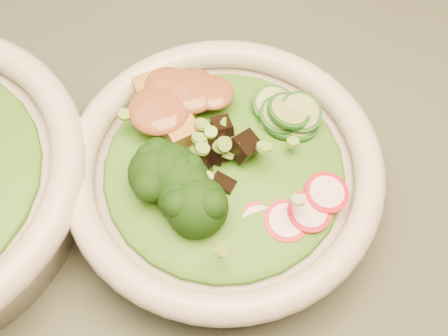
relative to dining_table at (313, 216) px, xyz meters
name	(u,v)px	position (x,y,z in m)	size (l,w,h in m)	color
dining_table	(313,216)	(0.00, 0.00, 0.00)	(1.20, 0.80, 0.75)	black
salad_bowl	(224,179)	(-0.10, 0.01, 0.15)	(0.27, 0.27, 0.07)	beige
lettuce_bed	(224,167)	(-0.10, 0.01, 0.17)	(0.20, 0.20, 0.02)	#246A16
broccoli_florets	(167,207)	(-0.16, -0.01, 0.19)	(0.08, 0.07, 0.04)	black
radish_slices	(283,216)	(-0.08, -0.05, 0.18)	(0.11, 0.04, 0.02)	#B20D28
cucumber_slices	(281,117)	(-0.04, 0.03, 0.19)	(0.07, 0.07, 0.04)	#9BBF6A
mushroom_heap	(214,150)	(-0.11, 0.02, 0.19)	(0.07, 0.07, 0.04)	black
tofu_cubes	(176,112)	(-0.12, 0.07, 0.19)	(0.09, 0.06, 0.04)	olive
peanut_sauce	(174,104)	(-0.12, 0.07, 0.20)	(0.07, 0.06, 0.02)	brown
scallion_garnish	(224,153)	(-0.10, 0.01, 0.20)	(0.19, 0.19, 0.02)	#6DA439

